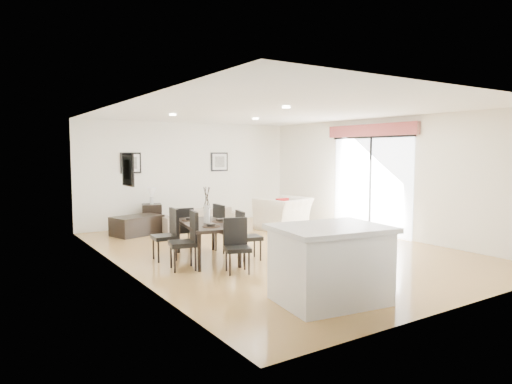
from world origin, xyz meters
TOP-DOWN VIEW (x-y plane):
  - ground at (0.00, 0.00)m, footprint 8.00×8.00m
  - wall_back at (0.00, 4.00)m, footprint 6.00×0.04m
  - wall_front at (0.00, -4.00)m, footprint 6.00×0.04m
  - wall_left at (-3.00, 0.00)m, footprint 0.04×8.00m
  - wall_right at (3.00, 0.00)m, footprint 0.04×8.00m
  - ceiling at (0.00, 0.00)m, footprint 6.00×8.00m
  - sofa at (-0.26, 2.93)m, footprint 1.95×0.78m
  - armchair at (1.57, 1.87)m, footprint 1.44×1.33m
  - courtyard_plant_a at (5.44, -0.69)m, footprint 0.64×0.56m
  - courtyard_plant_b at (5.48, 1.33)m, footprint 0.44×0.44m
  - dining_table at (-1.53, -0.05)m, footprint 1.08×1.72m
  - dining_chair_wnear at (-2.09, -0.47)m, footprint 0.51×0.51m
  - dining_chair_wfar at (-2.09, 0.34)m, footprint 0.44×0.44m
  - dining_chair_enear at (-0.97, -0.43)m, footprint 0.47×0.47m
  - dining_chair_efar at (-0.97, 0.35)m, footprint 0.43×0.43m
  - dining_chair_head at (-1.51, -1.04)m, footprint 0.49×0.49m
  - dining_chair_foot at (-1.55, 0.95)m, footprint 0.44×0.44m
  - vase at (-1.53, -0.05)m, footprint 0.70×1.15m
  - coffee_table at (-1.77, 3.06)m, footprint 1.25×0.95m
  - side_table at (-1.19, 3.67)m, footprint 0.58×0.58m
  - table_lamp at (-1.19, 3.67)m, footprint 0.21×0.21m
  - cushion at (1.46, 1.76)m, footprint 0.34×0.11m
  - kitchen_island at (-1.26, -2.97)m, footprint 1.54×1.27m
  - bar_stool at (-0.28, -2.97)m, footprint 0.38×0.38m
  - framed_print_back_left at (-1.60, 3.97)m, footprint 0.52×0.04m
  - framed_print_back_right at (0.90, 3.97)m, footprint 0.52×0.04m
  - framed_print_left_wall at (-2.97, -0.20)m, footprint 0.04×0.52m
  - sliding_door at (2.96, 0.30)m, footprint 0.12×2.70m
  - courtyard at (6.16, 0.87)m, footprint 6.00×6.00m

SIDE VIEW (x-z plane):
  - ground at x=0.00m, z-range 0.00..0.00m
  - coffee_table at x=-1.77m, z-range 0.00..0.44m
  - sofa at x=-0.26m, z-range 0.00..0.57m
  - courtyard_plant_b at x=5.48m, z-range 0.00..0.60m
  - side_table at x=-1.19m, z-range 0.00..0.62m
  - courtyard_plant_a at x=5.44m, z-range 0.00..0.69m
  - armchair at x=1.57m, z-range 0.00..0.78m
  - dining_chair_foot at x=-1.55m, z-range 0.05..0.89m
  - dining_chair_head at x=-1.51m, z-range 0.05..0.92m
  - dining_chair_enear at x=-0.97m, z-range 0.05..0.94m
  - kitchen_island at x=-1.26m, z-range 0.01..0.99m
  - dining_chair_wfar at x=-2.09m, z-range 0.05..0.97m
  - dining_chair_efar at x=-0.97m, z-range 0.05..0.98m
  - dining_chair_wnear at x=-2.09m, z-range 0.06..1.01m
  - dining_table at x=-1.53m, z-range 0.27..0.93m
  - cushion at x=1.46m, z-range 0.45..0.79m
  - bar_stool at x=-0.28m, z-range 0.30..1.14m
  - table_lamp at x=-1.19m, z-range 0.68..1.09m
  - courtyard at x=6.16m, z-range -0.08..1.92m
  - vase at x=-1.53m, z-range 0.63..1.28m
  - wall_back at x=0.00m, z-range 0.00..2.70m
  - wall_front at x=0.00m, z-range 0.00..2.70m
  - wall_left at x=-3.00m, z-range 0.00..2.70m
  - wall_right at x=3.00m, z-range 0.00..2.70m
  - framed_print_back_left at x=-1.60m, z-range 1.39..1.91m
  - framed_print_back_right at x=0.90m, z-range 1.39..1.91m
  - framed_print_left_wall at x=-2.97m, z-range 1.39..1.91m
  - sliding_door at x=2.96m, z-range 0.38..2.95m
  - ceiling at x=0.00m, z-range 2.69..2.71m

